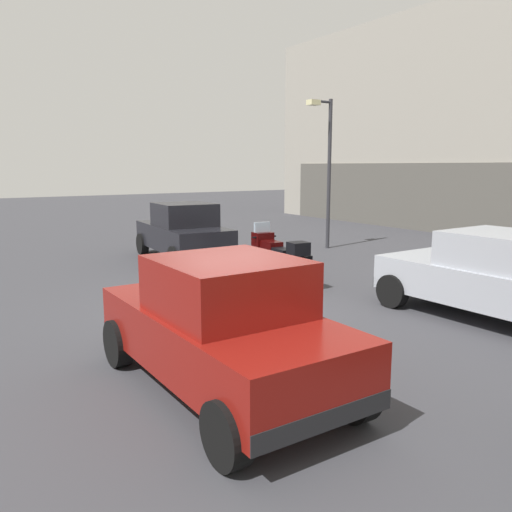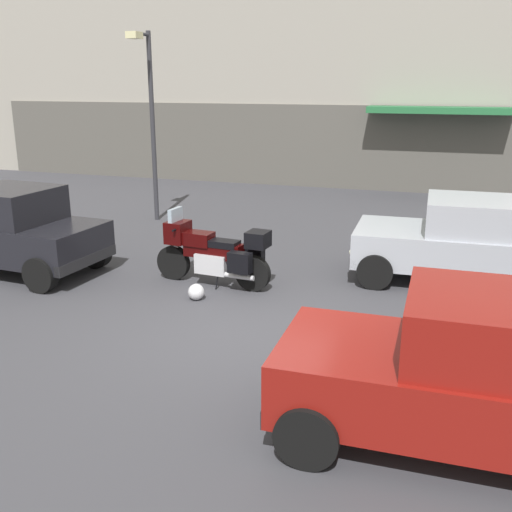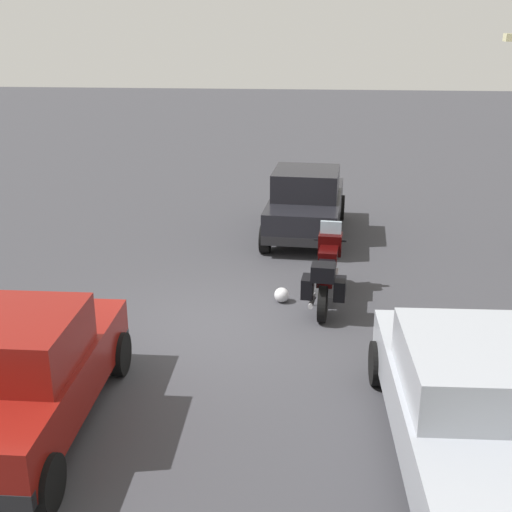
{
  "view_description": "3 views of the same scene",
  "coord_description": "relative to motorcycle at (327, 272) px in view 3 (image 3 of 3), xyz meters",
  "views": [
    {
      "loc": [
        8.29,
        -4.88,
        2.68
      ],
      "look_at": [
        -0.16,
        0.59,
        0.93
      ],
      "focal_mm": 36.4,
      "sensor_mm": 36.0,
      "label": 1
    },
    {
      "loc": [
        2.74,
        -7.66,
        3.58
      ],
      "look_at": [
        -0.09,
        0.94,
        0.9
      ],
      "focal_mm": 41.74,
      "sensor_mm": 36.0,
      "label": 2
    },
    {
      "loc": [
        10.17,
        1.51,
        5.01
      ],
      "look_at": [
        -1.09,
        0.57,
        0.93
      ],
      "focal_mm": 46.61,
      "sensor_mm": 36.0,
      "label": 3
    }
  ],
  "objects": [
    {
      "name": "car_wagon_end",
      "position": [
        4.32,
        -3.86,
        0.19
      ],
      "size": [
        3.89,
        1.82,
        1.64
      ],
      "rotation": [
        0.0,
        0.0,
        3.15
      ],
      "color": "maroon",
      "rests_on": "ground"
    },
    {
      "name": "ground_plane",
      "position": [
        1.19,
        -1.85,
        -0.62
      ],
      "size": [
        80.0,
        80.0,
        0.0
      ],
      "primitive_type": "plane",
      "color": "#38383D"
    },
    {
      "name": "motorcycle",
      "position": [
        0.0,
        0.0,
        0.0
      ],
      "size": [
        2.26,
        0.83,
        1.36
      ],
      "rotation": [
        0.0,
        0.0,
        3.05
      ],
      "color": "black",
      "rests_on": "ground"
    },
    {
      "name": "helmet",
      "position": [
        -0.0,
        -0.81,
        -0.48
      ],
      "size": [
        0.28,
        0.28,
        0.28
      ],
      "primitive_type": "sphere",
      "color": "silver",
      "rests_on": "ground"
    },
    {
      "name": "car_hatchback_near",
      "position": [
        -4.1,
        -0.43,
        0.19
      ],
      "size": [
        3.96,
        2.03,
        1.64
      ],
      "rotation": [
        0.0,
        0.0,
        3.07
      ],
      "color": "black",
      "rests_on": "ground"
    },
    {
      "name": "car_sedan_far",
      "position": [
        4.56,
        1.6,
        0.16
      ],
      "size": [
        4.62,
        2.02,
        1.56
      ],
      "rotation": [
        0.0,
        0.0,
        3.17
      ],
      "color": "#9EA3AD",
      "rests_on": "ground"
    }
  ]
}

